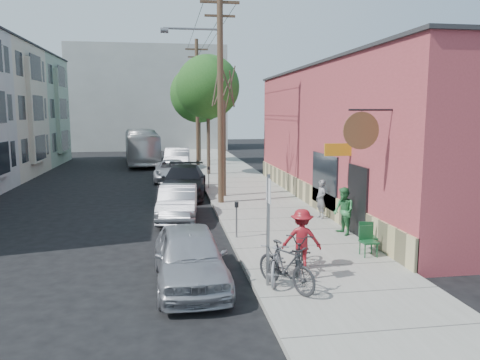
{
  "coord_description": "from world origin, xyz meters",
  "views": [
    {
      "loc": [
        -0.07,
        -16.17,
        4.44
      ],
      "look_at": [
        3.06,
        3.73,
        1.5
      ],
      "focal_mm": 35.0,
      "sensor_mm": 36.0,
      "label": 1
    }
  ],
  "objects": [
    {
      "name": "sidewalk",
      "position": [
        4.25,
        11.0,
        0.07
      ],
      "size": [
        4.5,
        58.0,
        0.15
      ],
      "primitive_type": "cube",
      "color": "gray",
      "rests_on": "ground"
    },
    {
      "name": "patron_grey",
      "position": [
        6.08,
        1.73,
        0.94
      ],
      "size": [
        0.48,
        0.64,
        1.58
      ],
      "primitive_type": "imported",
      "rotation": [
        0.0,
        0.0,
        -1.38
      ],
      "color": "slate",
      "rests_on": "sidewalk"
    },
    {
      "name": "car_0",
      "position": [
        0.46,
        -4.48,
        0.75
      ],
      "size": [
        1.94,
        4.48,
        1.51
      ],
      "primitive_type": "imported",
      "rotation": [
        0.0,
        0.0,
        0.04
      ],
      "color": "#A6A7AE",
      "rests_on": "ground"
    },
    {
      "name": "parked_bike_b",
      "position": [
        2.67,
        -4.82,
        0.67
      ],
      "size": [
        1.28,
        2.11,
        1.05
      ],
      "primitive_type": "imported",
      "rotation": [
        0.0,
        0.0,
        -0.32
      ],
      "color": "slate",
      "rests_on": "sidewalk"
    },
    {
      "name": "car_2",
      "position": [
        0.8,
        8.48,
        0.81
      ],
      "size": [
        2.82,
        5.76,
        1.61
      ],
      "primitive_type": "imported",
      "rotation": [
        0.0,
        0.0,
        -0.1
      ],
      "color": "black",
      "rests_on": "ground"
    },
    {
      "name": "car_3",
      "position": [
        0.25,
        14.2,
        0.68
      ],
      "size": [
        2.33,
        4.91,
        1.35
      ],
      "primitive_type": "imported",
      "rotation": [
        0.0,
        0.0,
        -0.02
      ],
      "color": "#A6A8AE",
      "rests_on": "ground"
    },
    {
      "name": "tree_leafy_mid",
      "position": [
        2.8,
        16.17,
        6.12
      ],
      "size": [
        4.34,
        4.34,
        8.15
      ],
      "color": "#44392C",
      "rests_on": "sidewalk"
    },
    {
      "name": "utility_pole_far",
      "position": [
        2.45,
        21.99,
        5.34
      ],
      "size": [
        1.8,
        0.28,
        10.0
      ],
      "color": "#503A28",
      "rests_on": "sidewalk"
    },
    {
      "name": "patio_chair_b",
      "position": [
        6.07,
        -2.87,
        0.59
      ],
      "size": [
        0.57,
        0.57,
        0.88
      ],
      "primitive_type": null,
      "rotation": [
        0.0,
        0.0,
        -0.14
      ],
      "color": "#134423",
      "rests_on": "sidewalk"
    },
    {
      "name": "parking_meter_far",
      "position": [
        2.25,
        9.97,
        0.98
      ],
      "size": [
        0.14,
        0.14,
        1.24
      ],
      "color": "slate",
      "rests_on": "sidewalk"
    },
    {
      "name": "parking_meter_near",
      "position": [
        2.25,
        -0.67,
        0.98
      ],
      "size": [
        0.14,
        0.14,
        1.24
      ],
      "color": "slate",
      "rests_on": "sidewalk"
    },
    {
      "name": "cafe_building",
      "position": [
        8.99,
        4.99,
        3.3
      ],
      "size": [
        6.6,
        20.2,
        6.61
      ],
      "color": "#A13B43",
      "rests_on": "ground"
    },
    {
      "name": "sign_post",
      "position": [
        2.35,
        -5.24,
        1.83
      ],
      "size": [
        0.07,
        0.45,
        2.8
      ],
      "color": "slate",
      "rests_on": "sidewalk"
    },
    {
      "name": "parked_bike_a",
      "position": [
        2.73,
        -5.56,
        0.73
      ],
      "size": [
        1.44,
        1.96,
        1.17
      ],
      "primitive_type": "imported",
      "rotation": [
        0.0,
        0.0,
        0.52
      ],
      "color": "black",
      "rests_on": "sidewalk"
    },
    {
      "name": "utility_pole_near",
      "position": [
        2.39,
        5.72,
        5.41
      ],
      "size": [
        3.57,
        0.28,
        10.0
      ],
      "color": "#503A28",
      "rests_on": "sidewalk"
    },
    {
      "name": "tree_leafy_far",
      "position": [
        2.8,
        25.01,
        5.98
      ],
      "size": [
        4.97,
        4.97,
        8.32
      ],
      "color": "#44392C",
      "rests_on": "sidewalk"
    },
    {
      "name": "end_cap_building",
      "position": [
        -2.0,
        42.0,
        6.0
      ],
      "size": [
        18.0,
        8.0,
        12.0
      ],
      "primitive_type": "cube",
      "color": "#ACACA7",
      "rests_on": "ground"
    },
    {
      "name": "cyclist_bike",
      "position": [
        3.54,
        -4.13,
        0.69
      ],
      "size": [
        1.44,
        2.18,
        1.08
      ],
      "primitive_type": "imported",
      "rotation": [
        0.0,
        0.0,
        -0.38
      ],
      "color": "black",
      "rests_on": "sidewalk"
    },
    {
      "name": "car_4",
      "position": [
        0.71,
        19.72,
        0.85
      ],
      "size": [
        2.13,
        5.27,
        1.7
      ],
      "primitive_type": "imported",
      "rotation": [
        0.0,
        0.0,
        -0.06
      ],
      "color": "#9C9DA4",
      "rests_on": "ground"
    },
    {
      "name": "cyclist",
      "position": [
        3.54,
        -4.13,
        0.99
      ],
      "size": [
        1.2,
        0.86,
        1.67
      ],
      "primitive_type": "imported",
      "rotation": [
        0.0,
        0.0,
        2.9
      ],
      "color": "maroon",
      "rests_on": "sidewalk"
    },
    {
      "name": "car_1",
      "position": [
        0.34,
        3.06,
        0.71
      ],
      "size": [
        1.85,
        4.41,
        1.42
      ],
      "primitive_type": "imported",
      "rotation": [
        0.0,
        0.0,
        -0.08
      ],
      "color": "gray",
      "rests_on": "ground"
    },
    {
      "name": "bus",
      "position": [
        -2.21,
        24.84,
        1.47
      ],
      "size": [
        3.48,
        10.76,
        2.94
      ],
      "primitive_type": "imported",
      "rotation": [
        0.0,
        0.0,
        0.1
      ],
      "color": "silver",
      "rests_on": "ground"
    },
    {
      "name": "tree_bare",
      "position": [
        2.8,
        7.47,
        2.58
      ],
      "size": [
        0.24,
        0.24,
        4.87
      ],
      "color": "#44392C",
      "rests_on": "sidewalk"
    },
    {
      "name": "patio_chair_a",
      "position": [
        5.85,
        -3.36,
        0.59
      ],
      "size": [
        0.53,
        0.53,
        0.88
      ],
      "primitive_type": null,
      "rotation": [
        0.0,
        0.0,
        0.06
      ],
      "color": "#134423",
      "rests_on": "sidewalk"
    },
    {
      "name": "patron_green",
      "position": [
        6.02,
        -0.87,
        0.99
      ],
      "size": [
        0.76,
        0.91,
        1.68
      ],
      "primitive_type": "imported",
      "rotation": [
        0.0,
        0.0,
        -1.41
      ],
      "color": "#348246",
      "rests_on": "sidewalk"
    },
    {
      "name": "ground",
      "position": [
        0.0,
        0.0,
        0.0
      ],
      "size": [
        120.0,
        120.0,
        0.0
      ],
      "primitive_type": "plane",
      "color": "black"
    }
  ]
}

